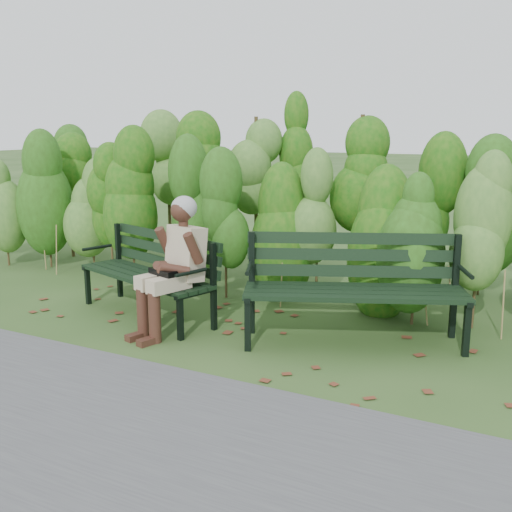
% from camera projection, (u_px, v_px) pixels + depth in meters
% --- Properties ---
extents(ground, '(80.00, 80.00, 0.00)m').
position_uv_depth(ground, '(240.00, 337.00, 5.90)').
color(ground, '#2A4A1B').
extents(footpath, '(60.00, 2.50, 0.01)m').
position_uv_depth(footpath, '(81.00, 438.00, 3.98)').
color(footpath, '#474749').
rests_on(footpath, ground).
extents(hedge_band, '(11.04, 1.67, 2.42)m').
position_uv_depth(hedge_band, '(313.00, 191.00, 7.24)').
color(hedge_band, '#47381E').
rests_on(hedge_band, ground).
extents(leaf_litter, '(5.91, 2.27, 0.01)m').
position_uv_depth(leaf_litter, '(240.00, 337.00, 5.89)').
color(leaf_litter, brown).
rests_on(leaf_litter, ground).
extents(bench_left, '(1.89, 1.10, 0.90)m').
position_uv_depth(bench_left, '(153.00, 267.00, 6.50)').
color(bench_left, black).
rests_on(bench_left, ground).
extents(bench_right, '(2.16, 1.43, 1.03)m').
position_uv_depth(bench_right, '(354.00, 279.00, 5.69)').
color(bench_right, black).
rests_on(bench_right, ground).
extents(seated_woman, '(0.61, 0.86, 1.37)m').
position_uv_depth(seated_woman, '(175.00, 258.00, 5.89)').
color(seated_woman, beige).
rests_on(seated_woman, ground).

